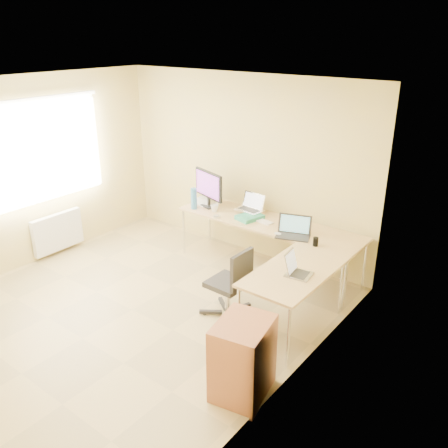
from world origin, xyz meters
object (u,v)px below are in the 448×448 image
Objects in this scene: laptop_center at (250,203)px; water_bottle at (194,199)px; laptop_return at (299,266)px; office_chair at (227,278)px; cabinet at (243,359)px; desk_fan at (213,193)px; monitor at (209,189)px; desk_return at (293,300)px; keyboard at (259,220)px; laptop_black at (293,227)px; mug at (215,208)px; desk_main at (267,246)px.

water_bottle reaches higher than laptop_center.
office_chair is at bearing 93.92° from laptop_return.
cabinet is (0.06, -1.10, -0.47)m from laptop_return.
monitor is at bearing -56.76° from desk_fan.
desk_return is 3.19× the size of keyboard.
monitor is 2.32m from laptop_return.
laptop_center reaches higher than desk_fan.
water_bottle is (-1.64, 0.00, 0.02)m from laptop_black.
desk_fan is 2.52m from laptop_return.
mug is at bearing 135.21° from office_chair.
laptop_center reaches higher than mug.
mug is at bearing 14.43° from water_bottle.
water_bottle is at bearing -103.50° from monitor.
keyboard reaches higher than desk_main.
desk_main is 2.04× the size of desk_return.
laptop_black is at bearing 9.54° from monitor.
monitor is 0.66m from laptop_center.
water_bottle reaches higher than cabinet.
laptop_center is 0.93m from laptop_black.
cabinet reaches higher than desk_main.
office_chair is (1.37, -1.01, -0.38)m from water_bottle.
desk_return is (0.98, -1.00, 0.00)m from desk_main.
laptop_return is at bearing -25.92° from mug.
water_bottle reaches higher than desk_return.
laptop_center is at bearing 115.99° from office_chair.
monitor is at bearing 59.52° from water_bottle.
laptop_return is at bearing -23.35° from desk_fan.
keyboard is at bearing 16.43° from monitor.
desk_fan is (-1.64, 0.43, -0.01)m from laptop_black.
laptop_black is at bearing 76.34° from office_chair.
office_chair reaches higher than laptop_return.
cabinet is at bearing -27.87° from monitor.
laptop_center is 0.82m from water_bottle.
keyboard is at bearing 109.29° from cabinet.
laptop_black is (1.52, -0.20, -0.14)m from monitor.
monitor is at bearing -164.70° from laptop_center.
office_chair reaches higher than desk_main.
desk_return is 3.15× the size of laptop_black.
laptop_center is 1.18× the size of water_bottle.
cabinet is at bearing -50.25° from laptop_center.
monitor is 1.81m from office_chair.
desk_main is 0.65m from laptop_center.
desk_main is at bearing 134.27° from desk_return.
desk_main is at bearing 26.00° from keyboard.
laptop_center is 3.22× the size of mug.
water_bottle reaches higher than mug.
desk_main is at bearing 10.24° from mug.
laptop_black is at bearing -13.16° from laptop_center.
office_chair is (0.61, -1.31, -0.40)m from laptop_center.
desk_main is at bearing 36.69° from laptop_return.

